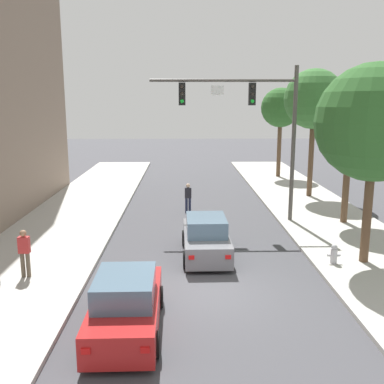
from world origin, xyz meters
TOP-DOWN VIEW (x-y plane):
  - ground_plane at (0.00, 0.00)m, footprint 120.00×120.00m
  - sidewalk_left at (-6.50, 0.00)m, footprint 5.00×60.00m
  - traffic_signal_mast at (2.60, 8.15)m, footprint 7.03×0.38m
  - car_lead_grey at (0.11, 3.38)m, footprint 1.88×4.26m
  - car_following_red at (-2.28, -2.39)m, footprint 1.88×4.26m
  - pedestrian_sidewalk_left_walker at (-6.10, 1.00)m, footprint 0.36×0.22m
  - pedestrian_crossing_road at (-0.50, 10.19)m, footprint 0.36×0.22m
  - fire_hydrant at (4.73, 2.05)m, footprint 0.48×0.24m
  - street_tree_nearest at (5.92, 2.23)m, footprint 4.14×4.14m
  - street_tree_second at (7.15, 7.68)m, footprint 3.32×3.32m
  - street_tree_third at (7.19, 13.88)m, footprint 3.62×3.62m
  - street_tree_farthest at (6.81, 21.32)m, footprint 3.04×3.04m

SIDE VIEW (x-z plane):
  - ground_plane at x=0.00m, z-range 0.00..0.00m
  - sidewalk_left at x=-6.50m, z-range 0.00..0.15m
  - fire_hydrant at x=4.73m, z-range 0.15..0.87m
  - car_lead_grey at x=0.11m, z-range -0.08..1.52m
  - car_following_red at x=-2.28m, z-range -0.08..1.52m
  - pedestrian_crossing_road at x=-0.50m, z-range 0.09..1.73m
  - pedestrian_sidewalk_left_walker at x=-6.10m, z-range 0.24..1.88m
  - street_tree_second at x=7.15m, z-range 1.74..8.30m
  - street_tree_nearest at x=5.92m, z-range 1.65..8.82m
  - traffic_signal_mast at x=2.60m, z-range 1.61..9.11m
  - street_tree_farthest at x=6.81m, z-range 2.04..8.95m
  - street_tree_third at x=7.19m, z-range 2.20..10.00m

